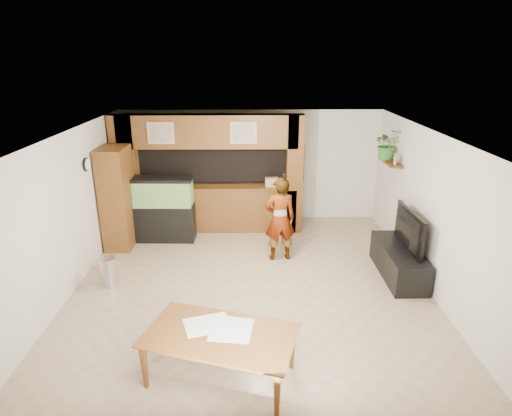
{
  "coord_description": "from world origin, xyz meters",
  "views": [
    {
      "loc": [
        0.01,
        -6.55,
        3.77
      ],
      "look_at": [
        0.09,
        0.6,
        1.2
      ],
      "focal_mm": 30.0,
      "sensor_mm": 36.0,
      "label": 1
    }
  ],
  "objects_px": {
    "aquarium": "(164,210)",
    "television": "(403,230)",
    "pantry_cabinet": "(118,198)",
    "person": "(280,219)",
    "dining_table": "(220,358)"
  },
  "relations": [
    {
      "from": "person",
      "to": "pantry_cabinet",
      "type": "bearing_deg",
      "value": -20.43
    },
    {
      "from": "aquarium",
      "to": "television",
      "type": "bearing_deg",
      "value": -18.77
    },
    {
      "from": "aquarium",
      "to": "dining_table",
      "type": "xyz_separation_m",
      "value": [
        1.45,
        -4.25,
        -0.36
      ]
    },
    {
      "from": "pantry_cabinet",
      "to": "aquarium",
      "type": "distance_m",
      "value": 0.98
    },
    {
      "from": "aquarium",
      "to": "person",
      "type": "xyz_separation_m",
      "value": [
        2.38,
        -0.94,
        0.15
      ]
    },
    {
      "from": "pantry_cabinet",
      "to": "person",
      "type": "xyz_separation_m",
      "value": [
        3.25,
        -0.67,
        -0.21
      ]
    },
    {
      "from": "television",
      "to": "dining_table",
      "type": "height_order",
      "value": "television"
    },
    {
      "from": "dining_table",
      "to": "aquarium",
      "type": "bearing_deg",
      "value": 125.44
    },
    {
      "from": "pantry_cabinet",
      "to": "person",
      "type": "bearing_deg",
      "value": -11.71
    },
    {
      "from": "pantry_cabinet",
      "to": "television",
      "type": "relative_size",
      "value": 1.7
    },
    {
      "from": "aquarium",
      "to": "television",
      "type": "height_order",
      "value": "aquarium"
    },
    {
      "from": "aquarium",
      "to": "television",
      "type": "xyz_separation_m",
      "value": [
        4.48,
        -1.64,
        0.21
      ]
    },
    {
      "from": "television",
      "to": "person",
      "type": "relative_size",
      "value": 0.74
    },
    {
      "from": "television",
      "to": "dining_table",
      "type": "xyz_separation_m",
      "value": [
        -3.03,
        -2.61,
        -0.57
      ]
    },
    {
      "from": "person",
      "to": "dining_table",
      "type": "distance_m",
      "value": 3.47
    }
  ]
}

